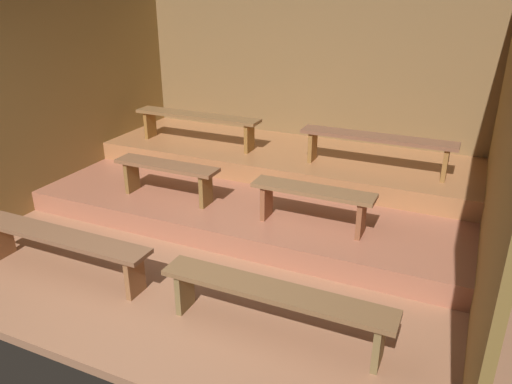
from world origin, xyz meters
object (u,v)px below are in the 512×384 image
object	(u,v)px
bench_floor_left	(62,242)
bench_lower_right	(313,197)
bench_floor_right	(274,298)
bench_middle_left	(197,120)
bench_middle_right	(377,143)
bench_lower_left	(167,172)

from	to	relation	value
bench_floor_left	bench_lower_right	world-z (taller)	bench_lower_right
bench_floor_left	bench_lower_right	bearing A→B (deg)	37.05
bench_floor_right	bench_middle_left	xyz separation A→B (m)	(-2.23, 2.68, 0.46)
bench_floor_right	bench_floor_left	bearing A→B (deg)	180.00
bench_lower_right	bench_middle_left	xyz separation A→B (m)	(-2.05, 1.26, 0.25)
bench_lower_right	bench_middle_right	xyz separation A→B (m)	(0.34, 1.26, 0.25)
bench_lower_right	bench_middle_right	world-z (taller)	bench_middle_right
bench_floor_left	bench_floor_right	world-z (taller)	same
bench_lower_right	bench_middle_left	world-z (taller)	bench_middle_left
bench_floor_right	bench_middle_right	world-z (taller)	bench_middle_right
bench_floor_left	bench_middle_left	size ratio (longest dim) A/B	1.03
bench_lower_right	bench_floor_left	bearing A→B (deg)	-142.95
bench_floor_left	bench_middle_right	size ratio (longest dim) A/B	1.03
bench_floor_right	bench_lower_left	world-z (taller)	bench_lower_left
bench_floor_left	bench_floor_right	size ratio (longest dim) A/B	1.00
bench_middle_left	bench_middle_right	world-z (taller)	same
bench_floor_right	bench_middle_right	distance (m)	2.73
bench_middle_right	bench_floor_left	bearing A→B (deg)	-129.78
bench_lower_right	bench_middle_right	distance (m)	1.33
bench_middle_left	bench_middle_right	bearing A→B (deg)	0.00
bench_floor_left	bench_floor_right	xyz separation A→B (m)	(2.08, 0.00, 0.00)
bench_middle_right	bench_lower_left	bearing A→B (deg)	-148.46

